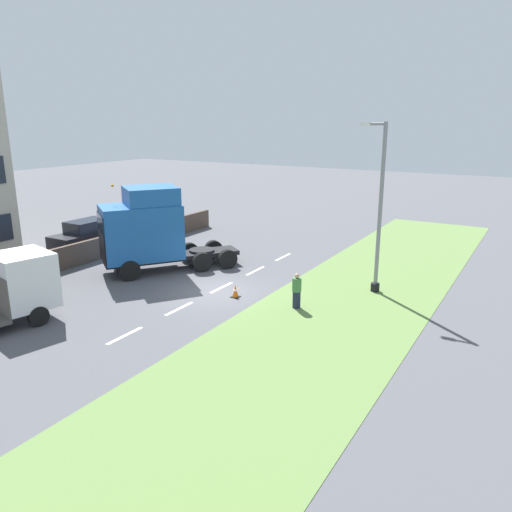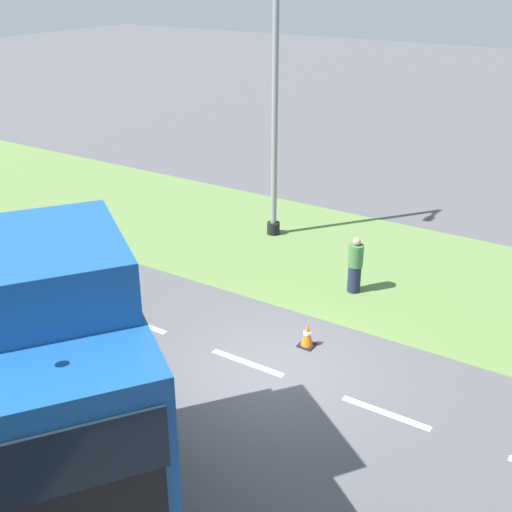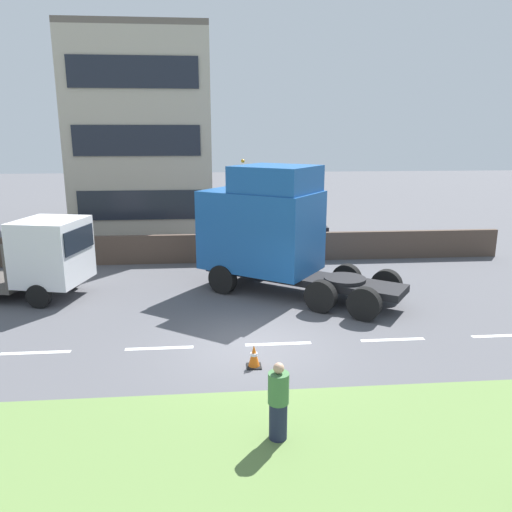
{
  "view_description": "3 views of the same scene",
  "coord_description": "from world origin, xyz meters",
  "px_view_note": "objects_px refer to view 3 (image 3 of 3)",
  "views": [
    {
      "loc": [
        -12.97,
        18.02,
        7.81
      ],
      "look_at": [
        -2.2,
        -0.24,
        1.99
      ],
      "focal_mm": 35.0,
      "sensor_mm": 36.0,
      "label": 1
    },
    {
      "loc": [
        9.79,
        5.71,
        7.97
      ],
      "look_at": [
        -0.97,
        -1.09,
        2.09
      ],
      "focal_mm": 45.0,
      "sensor_mm": 36.0,
      "label": 2
    },
    {
      "loc": [
        -12.48,
        1.01,
        5.6
      ],
      "look_at": [
        1.2,
        -0.19,
        2.18
      ],
      "focal_mm": 35.0,
      "sensor_mm": 36.0,
      "label": 3
    }
  ],
  "objects_px": {
    "flatbed_truck": "(40,257)",
    "traffic_cone_lead": "(254,356)",
    "pedestrian": "(278,403)",
    "lorry_cab": "(268,229)",
    "parked_car": "(279,232)"
  },
  "relations": [
    {
      "from": "pedestrian",
      "to": "parked_car",
      "type": "bearing_deg",
      "value": -7.61
    },
    {
      "from": "flatbed_truck",
      "to": "lorry_cab",
      "type": "bearing_deg",
      "value": 104.01
    },
    {
      "from": "pedestrian",
      "to": "traffic_cone_lead",
      "type": "height_order",
      "value": "pedestrian"
    },
    {
      "from": "parked_car",
      "to": "pedestrian",
      "type": "height_order",
      "value": "parked_car"
    },
    {
      "from": "flatbed_truck",
      "to": "parked_car",
      "type": "bearing_deg",
      "value": 136.94
    },
    {
      "from": "lorry_cab",
      "to": "flatbed_truck",
      "type": "height_order",
      "value": "lorry_cab"
    },
    {
      "from": "flatbed_truck",
      "to": "traffic_cone_lead",
      "type": "height_order",
      "value": "flatbed_truck"
    },
    {
      "from": "flatbed_truck",
      "to": "traffic_cone_lead",
      "type": "xyz_separation_m",
      "value": [
        -5.97,
        -6.86,
        -1.17
      ]
    },
    {
      "from": "lorry_cab",
      "to": "pedestrian",
      "type": "distance_m",
      "value": 9.25
    },
    {
      "from": "flatbed_truck",
      "to": "parked_car",
      "type": "height_order",
      "value": "flatbed_truck"
    },
    {
      "from": "parked_car",
      "to": "traffic_cone_lead",
      "type": "distance_m",
      "value": 12.29
    },
    {
      "from": "parked_car",
      "to": "pedestrian",
      "type": "relative_size",
      "value": 2.91
    },
    {
      "from": "flatbed_truck",
      "to": "pedestrian",
      "type": "bearing_deg",
      "value": 51.31
    },
    {
      "from": "flatbed_truck",
      "to": "pedestrian",
      "type": "height_order",
      "value": "flatbed_truck"
    },
    {
      "from": "lorry_cab",
      "to": "pedestrian",
      "type": "height_order",
      "value": "lorry_cab"
    }
  ]
}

